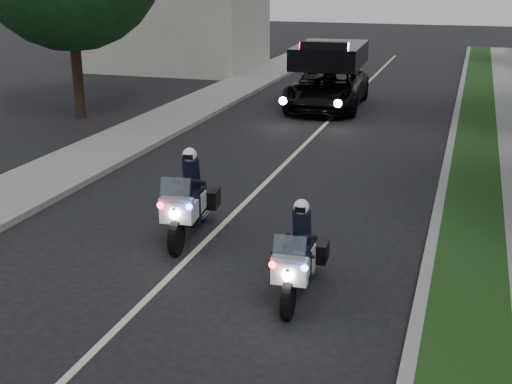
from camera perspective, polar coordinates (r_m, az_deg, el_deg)
ground at (r=9.46m, az=-14.58°, el=-13.88°), size 120.00×120.00×0.00m
curb_right at (r=17.37m, az=15.42°, el=1.25°), size 0.20×60.00×0.15m
grass_verge at (r=17.37m, az=17.72°, el=1.04°), size 1.20×60.00×0.16m
curb_left at (r=19.40m, az=-9.50°, el=3.39°), size 0.20×60.00×0.15m
sidewalk_left at (r=19.91m, az=-12.34°, el=3.61°), size 2.00×60.00×0.16m
lane_marking at (r=17.97m, az=2.27°, el=2.22°), size 0.12×50.00×0.01m
police_moto_left at (r=13.28m, az=-5.51°, el=-3.73°), size 0.96×2.12×1.74m
police_moto_right at (r=10.98m, az=3.52°, el=-8.53°), size 0.74×1.87×1.56m
police_suv at (r=25.76m, az=5.91°, el=6.99°), size 2.81×5.64×2.69m
bicycle at (r=31.93m, az=5.25°, el=9.16°), size 0.67×1.81×0.94m
cyclist at (r=31.93m, az=5.25°, el=9.16°), size 0.57×0.40×1.54m
tree_left_near at (r=24.72m, az=-14.36°, el=6.06°), size 6.45×6.45×10.50m
tree_left_far at (r=37.79m, az=-4.72°, el=10.56°), size 8.68×8.68×10.95m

